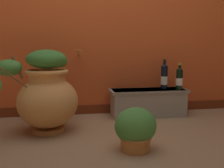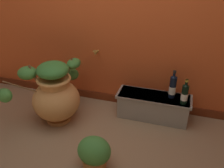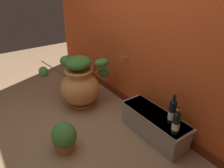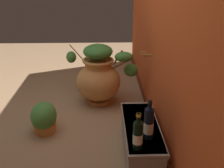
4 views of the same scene
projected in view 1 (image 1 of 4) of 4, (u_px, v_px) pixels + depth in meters
The scene contains 6 objects.
ground_plane at pixel (113, 151), 1.81m from camera, with size 7.00×7.00×0.00m, color #9E7A56.
terracotta_urn at pixel (46, 93), 2.20m from camera, with size 0.70×0.89×0.73m.
stone_ledge at pixel (148, 101), 2.76m from camera, with size 0.85×0.30×0.30m.
wine_bottle_left at pixel (164, 76), 2.79m from camera, with size 0.08×0.08×0.33m.
wine_bottle_middle at pixel (179, 78), 2.71m from camera, with size 0.07×0.07×0.29m.
potted_shrub at pixel (136, 129), 1.81m from camera, with size 0.31×0.25×0.32m.
Camera 1 is at (-0.30, -1.70, 0.72)m, focal length 40.11 mm.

